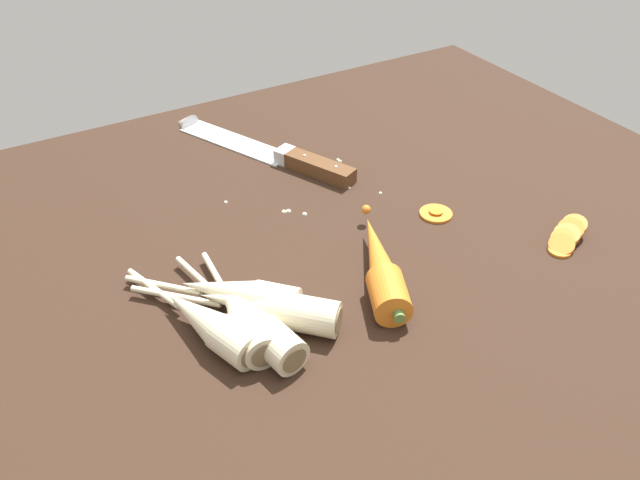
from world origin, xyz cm
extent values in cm
cube|color=#332116|center=(0.00, 0.00, -2.00)|extent=(120.00, 90.00, 4.00)
cube|color=silver|center=(2.42, 28.70, 0.25)|extent=(12.15, 20.06, 0.50)
cone|color=silver|center=(-2.13, 38.93, 0.25)|extent=(4.84, 4.35, 3.96)
cube|color=silver|center=(6.48, 19.56, 1.10)|extent=(3.50, 3.02, 2.20)
cube|color=brown|center=(9.12, 13.62, 1.10)|extent=(7.03, 11.19, 2.20)
sphere|color=silver|center=(7.99, 16.18, 2.20)|extent=(0.50, 0.50, 0.50)
sphere|color=silver|center=(10.26, 11.06, 2.20)|extent=(0.50, 0.50, 0.50)
cylinder|color=orange|center=(1.02, -15.12, 2.10)|extent=(6.32, 7.23, 4.20)
cone|color=orange|center=(4.01, -8.53, 2.10)|extent=(9.62, 14.84, 3.99)
sphere|color=orange|center=(8.09, 0.45, 2.10)|extent=(1.20, 1.20, 1.20)
cylinder|color=#5B7F3D|center=(-0.47, -18.42, 2.10)|extent=(1.51, 1.41, 1.20)
cylinder|color=beige|center=(-7.78, -13.71, 2.00)|extent=(6.78, 6.79, 4.00)
cone|color=beige|center=(-13.25, -8.18, 2.00)|extent=(9.70, 9.75, 3.80)
cylinder|color=beige|center=(-18.86, -2.52, 1.10)|extent=(8.07, 8.15, 0.70)
cylinder|color=#7A6647|center=(-5.81, -15.70, 2.00)|extent=(2.20, 2.18, 2.80)
cylinder|color=beige|center=(-16.43, -13.21, 2.00)|extent=(5.27, 5.79, 4.00)
cone|color=beige|center=(-18.45, -6.87, 2.00)|extent=(6.21, 9.28, 3.80)
cylinder|color=beige|center=(-20.53, -0.36, 1.10)|extent=(3.47, 9.00, 0.70)
cylinder|color=#7A6647|center=(-15.70, -15.50, 2.00)|extent=(2.76, 1.14, 2.80)
cylinder|color=beige|center=(-14.51, -14.02, 2.00)|extent=(4.33, 4.80, 4.00)
cone|color=beige|center=(-14.05, -7.77, 2.00)|extent=(4.39, 8.28, 3.80)
cylinder|color=beige|center=(-13.57, -1.36, 1.10)|extent=(1.35, 8.71, 0.70)
cylinder|color=#7A6647|center=(-14.68, -16.27, 2.00)|extent=(2.81, 0.51, 2.80)
cylinder|color=beige|center=(-12.89, -15.73, 2.00)|extent=(4.83, 5.85, 4.00)
cone|color=beige|center=(-14.13, -8.55, 2.00)|extent=(5.33, 9.84, 3.80)
cylinder|color=beige|center=(-15.40, -1.19, 1.10)|extent=(2.40, 10.06, 0.70)
cylinder|color=#7A6647|center=(-12.45, -18.31, 2.00)|extent=(2.81, 0.77, 2.80)
cylinder|color=beige|center=(-10.10, -9.85, 2.00)|extent=(6.23, 6.27, 4.00)
cone|color=beige|center=(-14.71, -4.96, 2.00)|extent=(8.67, 8.87, 3.80)
cylinder|color=beige|center=(-19.44, 0.05, 1.10)|extent=(6.90, 7.25, 0.70)
cylinder|color=#7A6647|center=(-8.44, -11.61, 2.00)|extent=(2.24, 2.14, 2.80)
cylinder|color=orange|center=(25.41, -17.28, 0.35)|extent=(2.94, 2.94, 0.70)
cylinder|color=orange|center=(25.93, -16.97, 0.60)|extent=(3.41, 3.24, 2.39)
cylinder|color=orange|center=(26.70, -16.39, 0.84)|extent=(3.20, 3.05, 2.15)
cylinder|color=orange|center=(27.54, -16.18, 1.09)|extent=(3.42, 3.29, 2.05)
cylinder|color=orange|center=(28.52, -15.84, 1.33)|extent=(3.47, 3.30, 2.43)
cylinder|color=orange|center=(29.39, -15.60, 1.57)|extent=(3.27, 3.13, 2.11)
cylinder|color=orange|center=(17.22, -3.18, 0.35)|extent=(4.39, 4.39, 0.70)
cylinder|color=orange|center=(17.22, -3.18, 0.62)|extent=(1.84, 1.84, 0.16)
sphere|color=silver|center=(0.59, 7.40, 0.35)|extent=(0.70, 0.70, 0.70)
sphere|color=silver|center=(9.28, 15.39, 0.36)|extent=(0.72, 0.72, 0.72)
sphere|color=silver|center=(-0.42, 7.59, 0.34)|extent=(0.67, 0.67, 0.67)
sphere|color=silver|center=(13.84, 4.92, 0.26)|extent=(0.51, 0.51, 0.51)
sphere|color=silver|center=(10.81, 8.33, 0.23)|extent=(0.45, 0.45, 0.45)
sphere|color=silver|center=(2.13, 5.70, 0.33)|extent=(0.66, 0.66, 0.66)
sphere|color=silver|center=(13.59, 15.85, 0.27)|extent=(0.53, 0.53, 0.53)
sphere|color=silver|center=(13.60, 15.32, 0.30)|extent=(0.60, 0.60, 0.60)
sphere|color=silver|center=(-5.80, 13.70, 0.27)|extent=(0.54, 0.54, 0.54)
camera|label=1|loc=(-32.86, -58.19, 49.86)|focal=37.11mm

